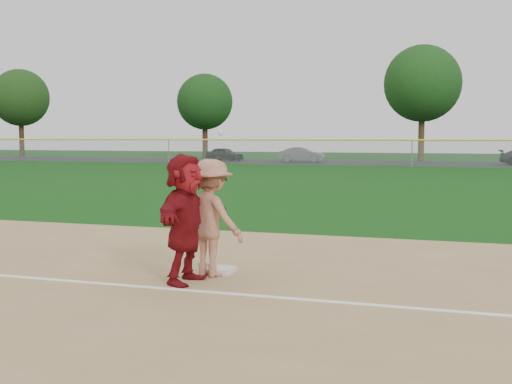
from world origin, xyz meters
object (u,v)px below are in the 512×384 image
(car_left, at_px, (225,154))
(base_runner, at_px, (185,218))
(car_mid, at_px, (301,155))
(first_base, at_px, (220,270))

(car_left, bearing_deg, base_runner, -145.38)
(car_left, height_order, car_mid, car_mid)
(first_base, distance_m, base_runner, 1.28)
(base_runner, bearing_deg, car_left, 24.55)
(first_base, bearing_deg, car_left, 110.38)
(base_runner, relative_size, car_left, 0.55)
(first_base, xyz_separation_m, base_runner, (-0.26, -0.81, 0.96))
(base_runner, height_order, car_mid, base_runner)
(first_base, height_order, car_mid, car_mid)
(car_left, relative_size, car_mid, 0.92)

